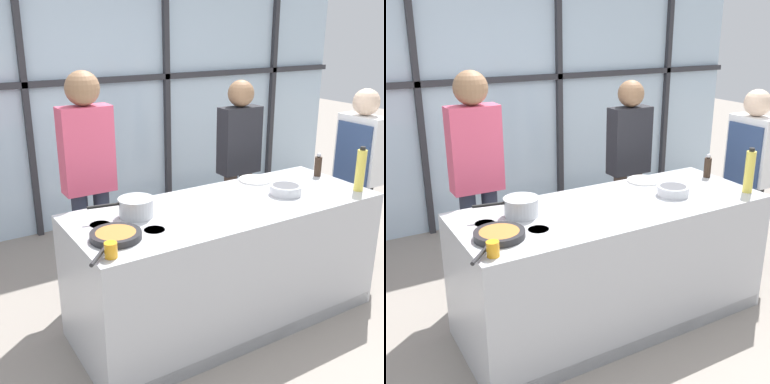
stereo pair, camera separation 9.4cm
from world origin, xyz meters
TOP-DOWN VIEW (x-y plane):
  - ground_plane at (0.00, 0.00)m, footprint 18.00×18.00m
  - back_window_wall at (0.00, 2.29)m, footprint 6.40×0.10m
  - demo_island at (-0.00, -0.00)m, footprint 2.20×0.86m
  - chef at (1.48, 0.13)m, footprint 0.22×0.41m
  - spectator_far_left at (-0.70, 0.80)m, footprint 0.38×0.25m
  - spectator_center_left at (0.70, 0.80)m, footprint 0.38×0.23m
  - frying_pan at (-0.89, -0.13)m, footprint 0.42×0.45m
  - saucepan at (-0.64, 0.13)m, footprint 0.42×0.23m
  - white_plate at (0.50, 0.31)m, footprint 0.26×0.26m
  - mixing_bowl at (0.48, -0.06)m, footprint 0.23×0.23m
  - oil_bottle at (1.00, -0.28)m, footprint 0.07×0.07m
  - pepper_grinder at (1.01, 0.15)m, footprint 0.06×0.06m
  - juice_glass_near at (-1.00, -0.33)m, footprint 0.07×0.07m

SIDE VIEW (x-z plane):
  - ground_plane at x=0.00m, z-range 0.00..0.00m
  - demo_island at x=0.00m, z-range 0.00..0.91m
  - chef at x=1.48m, z-range 0.11..1.69m
  - white_plate at x=0.50m, z-range 0.91..0.92m
  - frying_pan at x=-0.89m, z-range 0.91..0.95m
  - mixing_bowl at x=0.48m, z-range 0.91..0.98m
  - juice_glass_near at x=-1.00m, z-range 0.91..0.99m
  - spectator_center_left at x=0.70m, z-range 0.13..1.77m
  - saucepan at x=-0.64m, z-range 0.91..1.04m
  - pepper_grinder at x=1.01m, z-range 0.90..1.09m
  - spectator_far_left at x=-0.70m, z-range 0.16..1.94m
  - oil_bottle at x=1.00m, z-range 0.90..1.23m
  - back_window_wall at x=0.00m, z-range 0.00..2.80m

